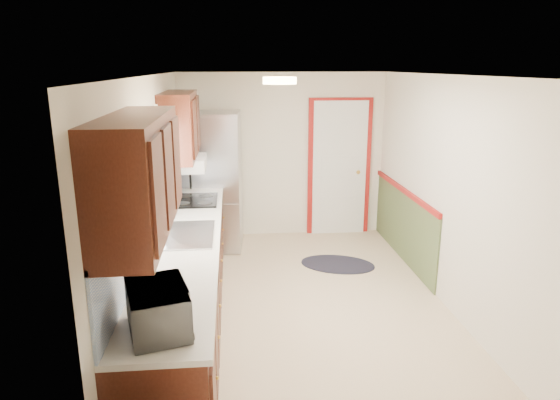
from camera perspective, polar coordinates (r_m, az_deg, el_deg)
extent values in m
cube|color=#CDB591|center=(5.39, 3.01, -12.42)|extent=(3.20, 5.20, 0.12)
cube|color=white|center=(4.78, 3.42, 14.03)|extent=(3.20, 5.20, 0.12)
cube|color=silver|center=(7.37, 0.26, 5.07)|extent=(3.20, 0.10, 2.40)
cube|color=silver|center=(2.67, 11.57, -14.12)|extent=(3.20, 0.10, 2.40)
cube|color=silver|center=(4.95, -14.22, -0.44)|extent=(0.10, 5.20, 2.40)
cube|color=silver|center=(5.38, 19.21, 0.40)|extent=(0.10, 5.20, 2.40)
cube|color=#37150C|center=(4.89, -10.63, -9.81)|extent=(0.60, 4.00, 0.90)
cube|color=silver|center=(4.71, -10.72, -4.61)|extent=(0.63, 4.00, 0.04)
cube|color=#5A8FDA|center=(4.66, -14.61, -1.25)|extent=(0.02, 4.00, 0.55)
cube|color=#37150C|center=(3.24, -15.90, 2.70)|extent=(0.35, 1.40, 0.75)
cube|color=#37150C|center=(5.88, -11.38, 8.36)|extent=(0.35, 1.20, 0.75)
cube|color=white|center=(4.66, -14.72, 3.88)|extent=(0.02, 1.00, 0.90)
cube|color=orange|center=(4.60, -14.46, 8.17)|extent=(0.05, 1.12, 0.24)
cube|color=#B7B7BC|center=(4.80, -10.70, -3.93)|extent=(0.52, 0.82, 0.02)
cube|color=white|center=(6.00, -10.64, 4.17)|extent=(0.45, 0.60, 0.15)
cube|color=maroon|center=(7.51, 6.76, 3.60)|extent=(0.94, 0.05, 2.08)
cube|color=white|center=(7.49, 6.80, 3.56)|extent=(0.80, 0.04, 2.00)
cube|color=#495831|center=(6.78, 13.90, -2.83)|extent=(0.02, 2.30, 0.90)
cube|color=maroon|center=(6.65, 14.05, 1.02)|extent=(0.04, 2.30, 0.06)
cylinder|color=#FFD88C|center=(4.54, -0.03, 13.50)|extent=(0.30, 0.30, 0.06)
imported|color=white|center=(3.13, -13.75, -11.53)|extent=(0.41, 0.56, 0.34)
cube|color=#B7B7BC|center=(6.95, -7.76, 2.15)|extent=(0.84, 0.79, 1.89)
cylinder|color=black|center=(6.59, -10.13, 0.50)|extent=(0.02, 0.02, 1.32)
ellipsoid|color=black|center=(6.54, 6.60, -7.30)|extent=(1.10, 0.90, 0.01)
cube|color=black|center=(5.96, -9.73, -0.05)|extent=(0.53, 0.63, 0.02)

